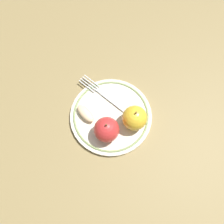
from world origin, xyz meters
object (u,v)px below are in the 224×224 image
apple_second_whole (136,118)px  apple_red_whole (108,130)px  plate (112,115)px  fork (106,96)px  apple_slice_front (87,113)px

apple_second_whole → apple_red_whole: bearing=115.1°
plate → fork: fork is taller
apple_red_whole → apple_second_whole: same height
apple_red_whole → fork: apple_red_whole is taller
apple_red_whole → apple_second_whole: size_ratio=1.00×
apple_second_whole → apple_slice_front: bearing=82.4°
apple_red_whole → apple_second_whole: bearing=-64.9°
apple_second_whole → apple_slice_front: 0.14m
apple_red_whole → fork: size_ratio=0.51×
apple_second_whole → fork: (0.08, 0.08, -0.03)m
plate → apple_red_whole: bearing=170.3°
apple_second_whole → apple_slice_front: (0.02, 0.13, -0.02)m
apple_slice_front → fork: bearing=-83.7°
plate → apple_second_whole: apple_second_whole is taller
plate → apple_slice_front: bearing=92.0°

